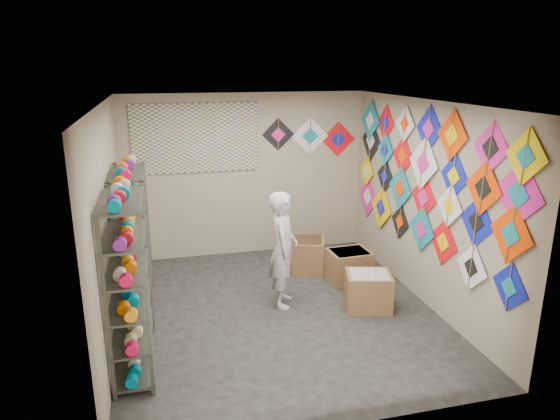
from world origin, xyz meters
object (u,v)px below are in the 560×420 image
object	(u,v)px
shopkeeper	(283,249)
carton_a	(368,291)
shelf_rack_front	(129,286)
carton_c	(307,254)
carton_b	(349,266)
shelf_rack_back	(133,243)

from	to	relation	value
shopkeeper	carton_a	size ratio (longest dim) A/B	2.68
shelf_rack_front	carton_c	world-z (taller)	shelf_rack_front
shelf_rack_front	carton_b	size ratio (longest dim) A/B	3.21
shelf_rack_back	carton_c	distance (m)	2.76
carton_b	carton_a	bearing A→B (deg)	-97.01
shelf_rack_back	carton_a	size ratio (longest dim) A/B	3.24
shelf_rack_back	carton_c	world-z (taller)	shelf_rack_back
shelf_rack_back	carton_b	world-z (taller)	shelf_rack_back
shelf_rack_front	carton_a	bearing A→B (deg)	12.68
shelf_rack_back	carton_b	size ratio (longest dim) A/B	3.21
carton_c	carton_a	bearing A→B (deg)	-55.18
carton_b	carton_c	bearing A→B (deg)	126.21
carton_c	shopkeeper	bearing A→B (deg)	-103.26
shopkeeper	shelf_rack_back	bearing A→B (deg)	98.08
shelf_rack_back	carton_a	xyz separation A→B (m)	(2.96, -0.63, -0.71)
shopkeeper	carton_b	world-z (taller)	shopkeeper
shelf_rack_front	carton_b	world-z (taller)	shelf_rack_front
shelf_rack_front	shopkeeper	size ratio (longest dim) A/B	1.21
carton_c	shelf_rack_front	bearing A→B (deg)	-121.80
shopkeeper	carton_b	distance (m)	1.33
carton_a	carton_b	bearing A→B (deg)	100.48
shopkeeper	carton_b	bearing A→B (deg)	-52.35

